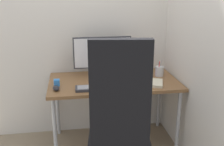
% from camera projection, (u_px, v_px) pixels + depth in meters
% --- Properties ---
extents(ground_plane, '(8.00, 8.00, 0.00)m').
position_uv_depth(ground_plane, '(114.00, 143.00, 2.91)').
color(ground_plane, gray).
extents(wall_back, '(2.58, 0.04, 2.80)m').
position_uv_depth(wall_back, '(108.00, 6.00, 2.84)').
color(wall_back, silver).
rests_on(wall_back, ground_plane).
extents(wall_side_right, '(0.04, 2.00, 2.80)m').
position_uv_depth(wall_side_right, '(191.00, 10.00, 2.41)').
color(wall_side_right, silver).
rests_on(wall_side_right, ground_plane).
extents(desk, '(1.27, 0.69, 0.71)m').
position_uv_depth(desk, '(114.00, 86.00, 2.71)').
color(desk, brown).
rests_on(desk, ground_plane).
extents(office_chair, '(0.61, 0.63, 1.29)m').
position_uv_depth(office_chair, '(119.00, 123.00, 1.98)').
color(office_chair, black).
rests_on(office_chair, ground_plane).
extents(monitor, '(0.59, 0.17, 0.41)m').
position_uv_depth(monitor, '(102.00, 54.00, 2.76)').
color(monitor, '#333338').
rests_on(monitor, desk).
extents(keyboard, '(0.48, 0.14, 0.03)m').
position_uv_depth(keyboard, '(102.00, 88.00, 2.46)').
color(keyboard, '#333338').
rests_on(keyboard, desk).
extents(mouse, '(0.08, 0.11, 0.04)m').
position_uv_depth(mouse, '(56.00, 88.00, 2.43)').
color(mouse, black).
rests_on(mouse, desk).
extents(pen_holder, '(0.09, 0.09, 0.17)m').
position_uv_depth(pen_holder, '(159.00, 71.00, 2.82)').
color(pen_holder, silver).
rests_on(pen_holder, desk).
extents(notebook, '(0.23, 0.26, 0.03)m').
position_uv_depth(notebook, '(153.00, 83.00, 2.59)').
color(notebook, beige).
rests_on(notebook, desk).
extents(coffee_mug, '(0.12, 0.09, 0.11)m').
position_uv_depth(coffee_mug, '(144.00, 70.00, 2.84)').
color(coffee_mug, purple).
rests_on(coffee_mug, desk).
extents(desk_clamp_accessory, '(0.05, 0.05, 0.06)m').
position_uv_depth(desk_clamp_accessory, '(57.00, 83.00, 2.54)').
color(desk_clamp_accessory, '#337FD8').
rests_on(desk_clamp_accessory, desk).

